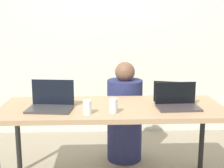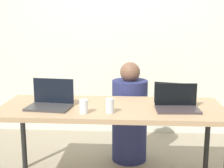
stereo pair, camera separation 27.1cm
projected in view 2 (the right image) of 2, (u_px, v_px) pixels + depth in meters
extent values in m
cube|color=silver|center=(119.00, 35.00, 4.02)|extent=(4.98, 0.10, 2.60)
cube|color=tan|center=(111.00, 108.00, 2.68)|extent=(1.91, 0.73, 0.04)
cylinder|color=black|center=(23.00, 134.00, 3.12)|extent=(0.05, 0.05, 0.72)
cylinder|color=black|center=(207.00, 139.00, 3.01)|extent=(0.05, 0.05, 0.72)
cylinder|color=navy|center=(130.00, 121.00, 3.31)|extent=(0.42, 0.42, 0.87)
sphere|color=brown|center=(130.00, 72.00, 3.20)|extent=(0.21, 0.21, 0.21)
cube|color=#3C3335|center=(178.00, 110.00, 2.54)|extent=(0.36, 0.22, 0.02)
cube|color=black|center=(176.00, 94.00, 2.62)|extent=(0.35, 0.03, 0.19)
sphere|color=white|center=(175.00, 94.00, 2.64)|extent=(0.03, 0.03, 0.03)
cube|color=#B1B9B9|center=(174.00, 102.00, 2.79)|extent=(0.36, 0.27, 0.02)
cube|color=black|center=(173.00, 93.00, 2.67)|extent=(0.31, 0.09, 0.18)
sphere|color=white|center=(173.00, 94.00, 2.66)|extent=(0.03, 0.03, 0.03)
cube|color=#373637|center=(49.00, 107.00, 2.60)|extent=(0.38, 0.27, 0.02)
cube|color=black|center=(53.00, 91.00, 2.70)|extent=(0.36, 0.05, 0.22)
sphere|color=white|center=(54.00, 90.00, 2.71)|extent=(0.04, 0.04, 0.04)
cylinder|color=silver|center=(109.00, 106.00, 2.47)|extent=(0.07, 0.07, 0.12)
cylinder|color=silver|center=(109.00, 109.00, 2.48)|extent=(0.06, 0.06, 0.06)
cylinder|color=white|center=(84.00, 106.00, 2.46)|extent=(0.07, 0.07, 0.11)
cylinder|color=silver|center=(84.00, 109.00, 2.47)|extent=(0.06, 0.06, 0.06)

